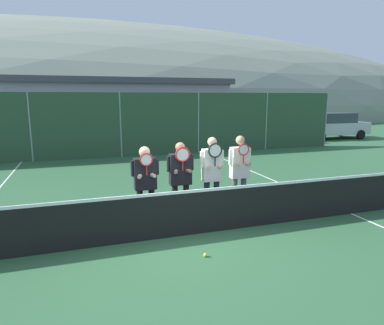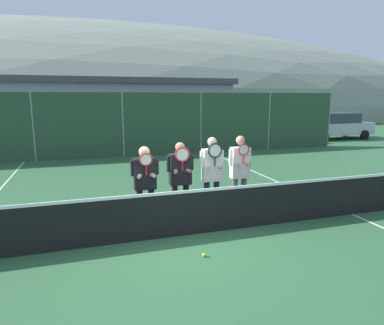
% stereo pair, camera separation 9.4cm
% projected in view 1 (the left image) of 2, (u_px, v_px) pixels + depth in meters
% --- Properties ---
extents(ground_plane, '(120.00, 120.00, 0.00)m').
position_uv_depth(ground_plane, '(181.00, 236.00, 6.80)').
color(ground_plane, '#2D5B38').
extents(hill_distant, '(139.87, 77.71, 27.20)m').
position_uv_depth(hill_distant, '(89.00, 112.00, 60.45)').
color(hill_distant, gray).
rests_on(hill_distant, ground_plane).
extents(clubhouse_building, '(18.04, 5.50, 3.87)m').
position_uv_depth(clubhouse_building, '(92.00, 108.00, 22.48)').
color(clubhouse_building, '#9EA3A8').
rests_on(clubhouse_building, ground_plane).
extents(fence_back, '(22.52, 0.06, 2.91)m').
position_uv_depth(fence_back, '(121.00, 125.00, 15.47)').
color(fence_back, gray).
rests_on(fence_back, ground_plane).
extents(tennis_net, '(11.28, 0.09, 1.03)m').
position_uv_depth(tennis_net, '(181.00, 213.00, 6.70)').
color(tennis_net, gray).
rests_on(tennis_net, ground_plane).
extents(court_line_right_sideline, '(0.05, 16.00, 0.01)m').
position_uv_depth(court_line_right_sideline, '(281.00, 183.00, 10.89)').
color(court_line_right_sideline, white).
rests_on(court_line_right_sideline, ground_plane).
extents(player_leftmost, '(0.59, 0.34, 1.72)m').
position_uv_depth(player_leftmost, '(145.00, 180.00, 7.08)').
color(player_leftmost, black).
rests_on(player_leftmost, ground_plane).
extents(player_center_left, '(0.60, 0.34, 1.77)m').
position_uv_depth(player_center_left, '(181.00, 175.00, 7.38)').
color(player_center_left, black).
rests_on(player_center_left, ground_plane).
extents(player_center_right, '(0.56, 0.34, 1.86)m').
position_uv_depth(player_center_right, '(212.00, 172.00, 7.52)').
color(player_center_right, '#232838').
rests_on(player_center_right, ground_plane).
extents(player_rightmost, '(0.55, 0.34, 1.86)m').
position_uv_depth(player_rightmost, '(240.00, 170.00, 7.81)').
color(player_rightmost, '#56565B').
rests_on(player_rightmost, ground_plane).
extents(car_left_of_center, '(4.01, 2.00, 1.72)m').
position_uv_depth(car_left_of_center, '(78.00, 133.00, 17.49)').
color(car_left_of_center, slate).
rests_on(car_left_of_center, ground_plane).
extents(car_center, '(4.75, 1.94, 1.81)m').
position_uv_depth(car_center, '(176.00, 129.00, 19.22)').
color(car_center, black).
rests_on(car_center, ground_plane).
extents(car_right_of_center, '(4.00, 1.92, 1.82)m').
position_uv_depth(car_right_of_center, '(262.00, 127.00, 20.55)').
color(car_right_of_center, maroon).
rests_on(car_right_of_center, ground_plane).
extents(car_far_right, '(4.72, 1.97, 1.68)m').
position_uv_depth(car_far_right, '(332.00, 125.00, 22.32)').
color(car_far_right, '#B2B7BC').
rests_on(car_far_right, ground_plane).
extents(tennis_ball_on_court, '(0.07, 0.07, 0.07)m').
position_uv_depth(tennis_ball_on_court, '(205.00, 255.00, 5.90)').
color(tennis_ball_on_court, '#CCDB33').
rests_on(tennis_ball_on_court, ground_plane).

